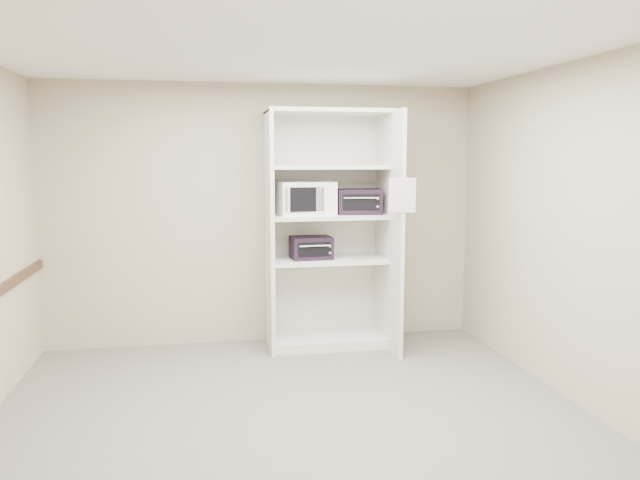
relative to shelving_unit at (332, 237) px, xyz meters
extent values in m
cube|color=#665E56|center=(-0.67, -1.70, -1.13)|extent=(4.50, 4.00, 0.01)
cube|color=white|center=(-0.67, -1.70, 1.57)|extent=(4.50, 4.00, 0.01)
cube|color=tan|center=(-0.67, 0.30, 0.22)|extent=(4.50, 0.02, 2.70)
cube|color=tan|center=(-0.67, -3.70, 0.22)|extent=(4.50, 0.02, 2.70)
cube|color=tan|center=(1.58, -1.70, 0.22)|extent=(0.02, 4.00, 2.70)
cube|color=beige|center=(-0.65, -0.02, 0.07)|extent=(0.04, 0.60, 2.40)
cube|color=beige|center=(0.55, -0.17, 0.07)|extent=(0.04, 0.90, 2.40)
cube|color=beige|center=(-0.05, 0.28, 0.07)|extent=(1.24, 0.02, 2.40)
cube|color=beige|center=(-0.05, 0.00, -1.08)|extent=(1.16, 0.56, 0.10)
cube|color=beige|center=(-0.05, 0.00, -0.23)|extent=(1.16, 0.56, 0.04)
cube|color=beige|center=(-0.05, 0.00, 0.22)|extent=(1.16, 0.56, 0.04)
cube|color=beige|center=(-0.05, 0.00, 0.72)|extent=(1.16, 0.56, 0.04)
cube|color=beige|center=(-0.05, 0.00, 1.27)|extent=(1.24, 0.60, 0.04)
cube|color=white|center=(-0.27, 0.03, 0.41)|extent=(0.59, 0.47, 0.33)
cube|color=black|center=(0.28, 0.00, 0.37)|extent=(0.48, 0.39, 0.25)
cube|color=black|center=(-0.22, -0.01, -0.10)|extent=(0.42, 0.33, 0.23)
cube|color=white|center=(0.54, -0.63, 0.46)|extent=(0.25, 0.03, 0.32)
camera|label=1|loc=(-1.29, -6.21, 0.81)|focal=35.00mm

